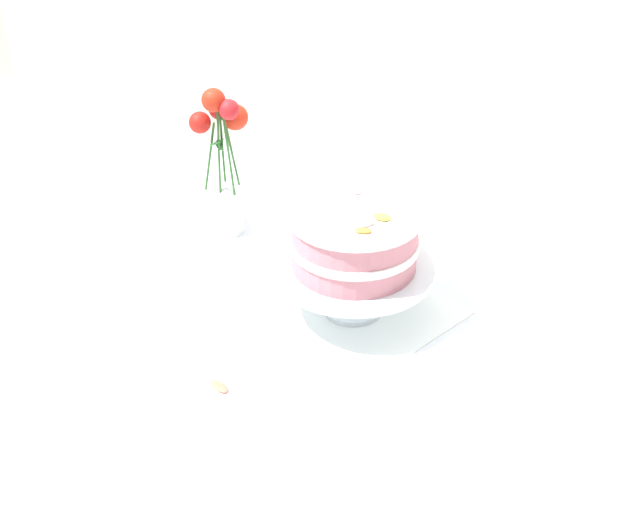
# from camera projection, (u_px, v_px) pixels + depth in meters

# --- Properties ---
(dining_table) EXTENTS (1.40, 1.00, 0.74)m
(dining_table) POSITION_uv_depth(u_px,v_px,m) (294.00, 355.00, 1.45)
(dining_table) COLOR white
(dining_table) RESTS_ON ground
(linen_napkin) EXTENTS (0.38, 0.38, 0.00)m
(linen_napkin) POSITION_uv_depth(u_px,v_px,m) (352.00, 310.00, 1.42)
(linen_napkin) COLOR white
(linen_napkin) RESTS_ON dining_table
(cake_stand) EXTENTS (0.29, 0.29, 0.10)m
(cake_stand) POSITION_uv_depth(u_px,v_px,m) (353.00, 273.00, 1.38)
(cake_stand) COLOR silver
(cake_stand) RESTS_ON linen_napkin
(layer_cake) EXTENTS (0.23, 0.23, 0.12)m
(layer_cake) POSITION_uv_depth(u_px,v_px,m) (354.00, 237.00, 1.34)
(layer_cake) COLOR #CC7A84
(layer_cake) RESTS_ON cake_stand
(flower_vase) EXTENTS (0.11, 0.11, 0.33)m
(flower_vase) POSITION_uv_depth(u_px,v_px,m) (224.00, 169.00, 1.60)
(flower_vase) COLOR silver
(flower_vase) RESTS_ON dining_table
(loose_petal_1) EXTENTS (0.04, 0.04, 0.00)m
(loose_petal_1) POSITION_uv_depth(u_px,v_px,m) (318.00, 254.00, 1.59)
(loose_petal_1) COLOR yellow
(loose_petal_1) RESTS_ON dining_table
(loose_petal_2) EXTENTS (0.04, 0.03, 0.01)m
(loose_petal_2) POSITION_uv_depth(u_px,v_px,m) (219.00, 386.00, 1.24)
(loose_petal_2) COLOR #E56B51
(loose_petal_2) RESTS_ON dining_table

